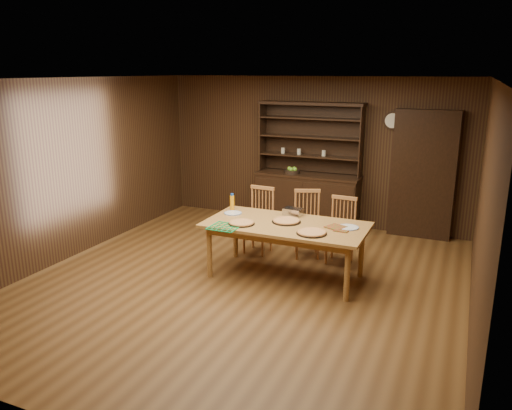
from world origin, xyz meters
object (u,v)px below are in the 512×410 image
at_px(china_hutch, 308,193).
at_px(chair_right, 341,228).
at_px(chair_left, 260,218).
at_px(juice_bottle, 232,202).
at_px(chair_center, 307,221).
at_px(dining_table, 286,229).

xyz_separation_m(china_hutch, chair_right, (0.98, -1.47, -0.09)).
bearing_deg(chair_left, juice_bottle, -113.35).
xyz_separation_m(china_hutch, juice_bottle, (-0.50, -2.00, 0.27)).
relative_size(china_hutch, chair_right, 2.27).
bearing_deg(chair_left, chair_center, 14.28).
height_order(chair_center, juice_bottle, chair_center).
distance_m(chair_left, chair_center, 0.72).
relative_size(dining_table, juice_bottle, 8.88).
bearing_deg(chair_center, juice_bottle, -169.79).
height_order(chair_left, chair_center, chair_left).
xyz_separation_m(chair_left, chair_center, (0.71, 0.13, -0.01)).
bearing_deg(chair_center, dining_table, -112.13).
xyz_separation_m(china_hutch, dining_table, (0.44, -2.33, 0.08)).
relative_size(china_hutch, dining_table, 1.03).
bearing_deg(juice_bottle, chair_left, 63.06).
height_order(china_hutch, chair_right, china_hutch).
height_order(china_hutch, chair_left, china_hutch).
height_order(chair_right, juice_bottle, juice_bottle).
height_order(china_hutch, dining_table, china_hutch).
bearing_deg(chair_right, dining_table, -119.68).
bearing_deg(chair_center, chair_right, -28.92).
bearing_deg(juice_bottle, dining_table, -19.12).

